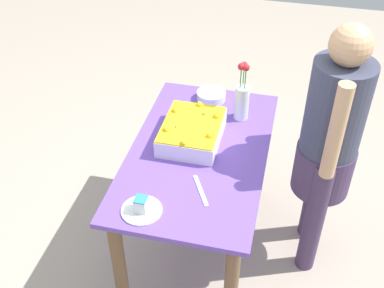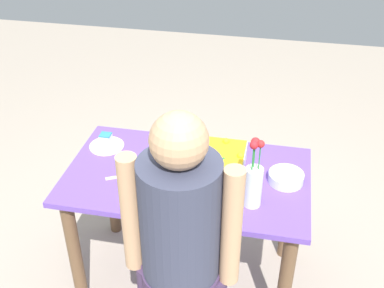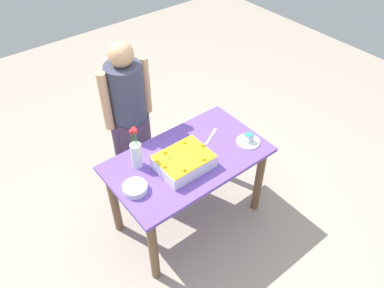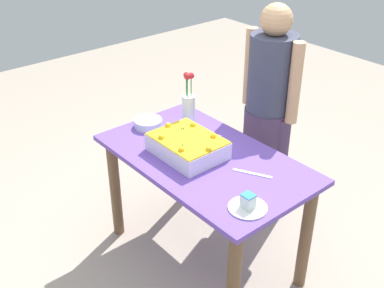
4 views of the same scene
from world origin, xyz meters
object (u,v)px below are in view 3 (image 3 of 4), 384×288
object	(u,v)px
sheet_cake	(184,161)
flower_vase	(136,153)
serving_plate_with_slice	(248,140)
person_standing	(129,112)
cake_knife	(211,136)
fruit_bowl	(135,188)

from	to	relation	value
sheet_cake	flower_vase	bearing A→B (deg)	-40.70
serving_plate_with_slice	person_standing	size ratio (longest dim) A/B	0.13
cake_knife	fruit_bowl	size ratio (longest dim) A/B	1.24
cake_knife	fruit_bowl	bearing A→B (deg)	-19.63
sheet_cake	fruit_bowl	distance (m)	0.42
person_standing	cake_knife	bearing A→B (deg)	35.38
sheet_cake	person_standing	world-z (taller)	person_standing
sheet_cake	person_standing	bearing A→B (deg)	-87.33
person_standing	fruit_bowl	bearing A→B (deg)	-28.64
sheet_cake	serving_plate_with_slice	distance (m)	0.59
person_standing	serving_plate_with_slice	bearing A→B (deg)	36.57
sheet_cake	fruit_bowl	bearing A→B (deg)	-3.05
sheet_cake	flower_vase	distance (m)	0.36
cake_knife	person_standing	xyz separation A→B (m)	(0.42, -0.59, 0.10)
serving_plate_with_slice	cake_knife	size ratio (longest dim) A/B	0.88
sheet_cake	flower_vase	xyz separation A→B (m)	(0.26, -0.23, 0.07)
serving_plate_with_slice	fruit_bowl	bearing A→B (deg)	-7.16
sheet_cake	cake_knife	world-z (taller)	sheet_cake
sheet_cake	person_standing	distance (m)	0.72
cake_knife	flower_vase	bearing A→B (deg)	-35.86
sheet_cake	person_standing	xyz separation A→B (m)	(0.03, -0.72, 0.05)
serving_plate_with_slice	cake_knife	world-z (taller)	serving_plate_with_slice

